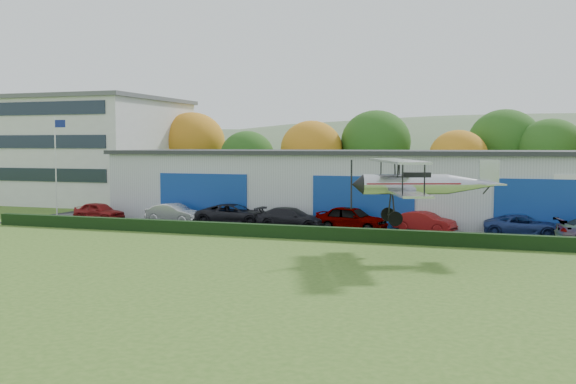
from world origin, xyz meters
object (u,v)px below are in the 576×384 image
(car_0, at_px, (99,211))
(car_5, at_px, (424,222))
(car_3, at_px, (292,218))
(car_1, at_px, (174,213))
(office_block, at_px, (74,150))
(flagpole, at_px, (57,157))
(car_2, at_px, (234,215))
(biplane, at_px, (418,182))
(hangar, at_px, (379,185))
(car_6, at_px, (524,226))
(car_4, at_px, (352,218))

(car_0, distance_m, car_5, 23.86)
(car_0, bearing_deg, car_3, -78.95)
(car_0, relative_size, car_1, 0.95)
(office_block, distance_m, car_1, 24.75)
(office_block, bearing_deg, car_1, -36.90)
(car_5, bearing_deg, flagpole, 105.13)
(car_2, bearing_deg, car_1, 91.64)
(biplane, bearing_deg, car_2, 127.67)
(hangar, height_order, car_1, hangar)
(car_0, relative_size, car_3, 0.84)
(hangar, height_order, car_6, hangar)
(hangar, height_order, car_2, hangar)
(car_0, relative_size, car_2, 0.76)
(car_2, xyz_separation_m, car_3, (4.44, -0.54, -0.03))
(car_1, bearing_deg, car_3, -81.93)
(car_1, relative_size, biplane, 0.50)
(hangar, relative_size, car_4, 8.47)
(hangar, distance_m, car_1, 15.63)
(car_0, bearing_deg, flagpole, 78.69)
(car_5, distance_m, biplane, 9.93)
(flagpole, distance_m, car_1, 12.15)
(hangar, xyz_separation_m, car_5, (4.22, -6.53, -1.94))
(car_6, xyz_separation_m, biplane, (-5.36, -9.13, 3.11))
(car_2, height_order, car_6, car_2)
(car_5, xyz_separation_m, biplane, (0.75, -9.40, 3.11))
(car_1, bearing_deg, biplane, -105.45)
(flagpole, xyz_separation_m, car_6, (35.21, -0.82, -4.07))
(flagpole, bearing_deg, hangar, 13.51)
(car_3, height_order, car_4, car_4)
(car_0, bearing_deg, car_4, -78.60)
(flagpole, xyz_separation_m, car_5, (29.10, -0.55, -4.07))
(car_1, bearing_deg, car_4, -80.82)
(hangar, bearing_deg, car_0, -157.72)
(car_1, distance_m, car_5, 17.78)
(car_6, bearing_deg, biplane, 151.57)
(flagpole, distance_m, biplane, 31.48)
(car_5, bearing_deg, car_0, 109.82)
(flagpole, distance_m, car_5, 29.39)
(car_0, bearing_deg, office_block, 51.55)
(office_block, bearing_deg, flagpole, -58.03)
(car_0, height_order, car_4, car_4)
(hangar, distance_m, office_block, 33.84)
(office_block, xyz_separation_m, car_0, (13.41, -15.05, -4.47))
(car_3, distance_m, car_4, 4.12)
(car_5, bearing_deg, car_4, 118.14)
(flagpole, bearing_deg, car_3, -4.86)
(car_3, distance_m, car_5, 8.83)
(car_5, bearing_deg, car_3, 113.91)
(flagpole, relative_size, car_3, 1.63)
(car_3, bearing_deg, hangar, -29.55)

